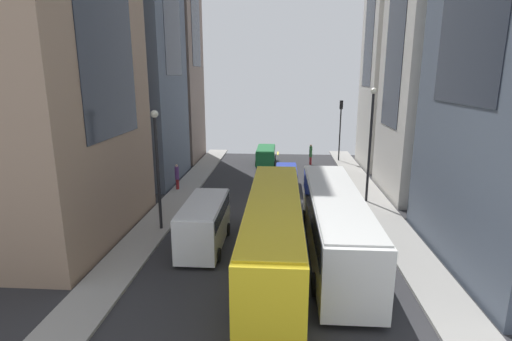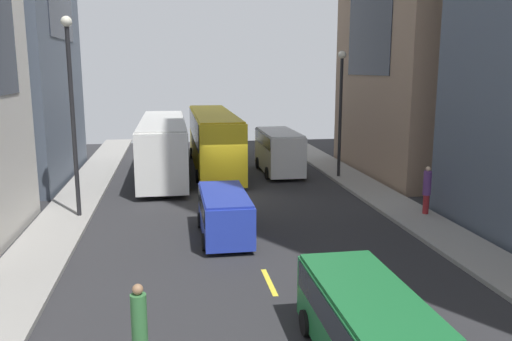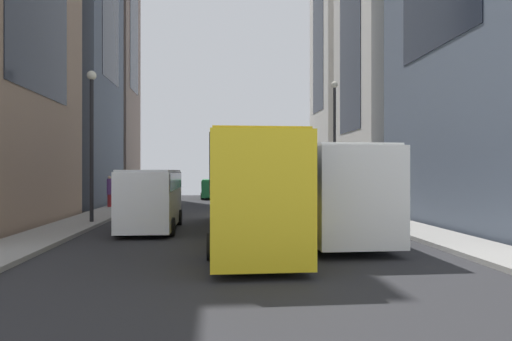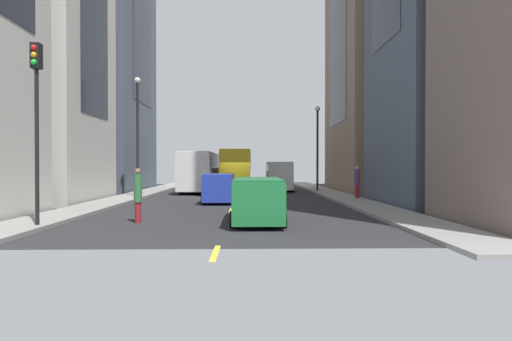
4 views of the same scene
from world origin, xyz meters
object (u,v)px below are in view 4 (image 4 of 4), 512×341
object	(u,v)px
delivery_van_white	(279,174)
car_green_1	(257,197)
city_bus_white	(202,168)
pedestrian_crossing_near	(357,181)
streetcar_yellow	(237,167)
traffic_light_near_corner	(36,100)
car_blue_0	(219,186)
pedestrian_walking_far	(138,194)

from	to	relation	value
delivery_van_white	car_green_1	bearing A→B (deg)	-96.64
city_bus_white	pedestrian_crossing_near	size ratio (longest dim) A/B	6.25
streetcar_yellow	car_green_1	distance (m)	23.12
car_green_1	traffic_light_near_corner	world-z (taller)	traffic_light_near_corner
streetcar_yellow	pedestrian_crossing_near	size ratio (longest dim) A/B	6.53
car_green_1	city_bus_white	bearing A→B (deg)	101.86
car_blue_0	car_green_1	xyz separation A→B (m)	(2.10, -9.13, 0.01)
city_bus_white	pedestrian_crossing_near	distance (m)	15.64
traffic_light_near_corner	pedestrian_crossing_near	bearing A→B (deg)	39.51
delivery_van_white	pedestrian_crossing_near	bearing A→B (deg)	-67.59
pedestrian_crossing_near	traffic_light_near_corner	xyz separation A→B (m)	(-14.58, -12.02, 3.33)
car_green_1	traffic_light_near_corner	distance (m)	8.75
city_bus_white	car_blue_0	size ratio (longest dim) A/B	2.92
city_bus_white	traffic_light_near_corner	size ratio (longest dim) A/B	2.01
city_bus_white	car_green_1	distance (m)	21.86
streetcar_yellow	delivery_van_white	bearing A→B (deg)	-29.45
city_bus_white	streetcar_yellow	distance (m)	3.54
traffic_light_near_corner	car_green_1	bearing A→B (deg)	11.02
car_green_1	pedestrian_walking_far	xyz separation A→B (m)	(-4.71, 0.10, 0.11)
streetcar_yellow	traffic_light_near_corner	bearing A→B (deg)	-104.76
pedestrian_crossing_near	traffic_light_near_corner	size ratio (longest dim) A/B	0.32
streetcar_yellow	car_blue_0	world-z (taller)	streetcar_yellow
delivery_van_white	traffic_light_near_corner	xyz separation A→B (m)	(-10.29, -22.43, 3.06)
pedestrian_crossing_near	traffic_light_near_corner	distance (m)	19.19
car_blue_0	traffic_light_near_corner	world-z (taller)	traffic_light_near_corner
car_blue_0	traffic_light_near_corner	xyz separation A→B (m)	(-5.76, -10.66, 3.55)
city_bus_white	pedestrian_walking_far	bearing A→B (deg)	-90.60
city_bus_white	car_green_1	size ratio (longest dim) A/B	2.74
car_green_1	pedestrian_crossing_near	xyz separation A→B (m)	(6.72, 10.49, 0.22)
pedestrian_walking_far	delivery_van_white	bearing A→B (deg)	-42.27
delivery_van_white	pedestrian_walking_far	size ratio (longest dim) A/B	2.57
streetcar_yellow	pedestrian_walking_far	xyz separation A→B (m)	(-3.33, -22.96, -0.98)
city_bus_white	traffic_light_near_corner	distance (m)	23.29
car_green_1	pedestrian_walking_far	size ratio (longest dim) A/B	2.20
pedestrian_walking_far	pedestrian_crossing_near	size ratio (longest dim) A/B	1.04
pedestrian_walking_far	pedestrian_crossing_near	bearing A→B (deg)	-71.04
streetcar_yellow	traffic_light_near_corner	world-z (taller)	traffic_light_near_corner
streetcar_yellow	pedestrian_walking_far	world-z (taller)	streetcar_yellow
streetcar_yellow	pedestrian_crossing_near	xyz separation A→B (m)	(8.10, -12.56, -0.88)
car_green_1	traffic_light_near_corner	bearing A→B (deg)	-168.98
traffic_light_near_corner	delivery_van_white	bearing A→B (deg)	65.36
city_bus_white	delivery_van_white	size ratio (longest dim) A/B	2.34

